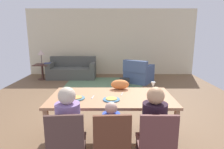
{
  "coord_description": "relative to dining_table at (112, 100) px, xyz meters",
  "views": [
    {
      "loc": [
        0.02,
        -4.1,
        1.73
      ],
      "look_at": [
        0.01,
        -0.02,
        0.85
      ],
      "focal_mm": 30.92,
      "sensor_mm": 36.0,
      "label": 1
    }
  ],
  "objects": [
    {
      "name": "ground_plane",
      "position": [
        -0.02,
        1.93,
        -0.7
      ],
      "size": [
        6.93,
        6.61,
        0.02
      ],
      "primitive_type": "cube",
      "color": "brown"
    },
    {
      "name": "back_wall",
      "position": [
        -0.02,
        5.28,
        0.66
      ],
      "size": [
        6.93,
        0.1,
        2.7
      ],
      "primitive_type": "cube",
      "color": "beige",
      "rests_on": "ground_plane"
    },
    {
      "name": "dining_table",
      "position": [
        0.0,
        0.0,
        0.0
      ],
      "size": [
        1.91,
        0.98,
        0.76
      ],
      "color": "#B27B53",
      "rests_on": "ground_plane"
    },
    {
      "name": "plate_near_man",
      "position": [
        -0.52,
        -0.12,
        0.08
      ],
      "size": [
        0.25,
        0.25,
        0.02
      ],
      "primitive_type": "cylinder",
      "color": "teal",
      "rests_on": "dining_table"
    },
    {
      "name": "pizza_near_man",
      "position": [
        -0.52,
        -0.12,
        0.09
      ],
      "size": [
        0.17,
        0.17,
        0.01
      ],
      "primitive_type": "cylinder",
      "color": "#E39642",
      "rests_on": "plate_near_man"
    },
    {
      "name": "plate_near_child",
      "position": [
        -0.0,
        -0.18,
        0.08
      ],
      "size": [
        0.25,
        0.25,
        0.02
      ],
      "primitive_type": "cylinder",
      "color": "teal",
      "rests_on": "dining_table"
    },
    {
      "name": "pizza_near_child",
      "position": [
        -0.0,
        -0.18,
        0.09
      ],
      "size": [
        0.17,
        0.17,
        0.01
      ],
      "primitive_type": "cylinder",
      "color": "gold",
      "rests_on": "plate_near_child"
    },
    {
      "name": "wine_glass",
      "position": [
        0.69,
        0.18,
        0.2
      ],
      "size": [
        0.07,
        0.07,
        0.19
      ],
      "color": "silver",
      "rests_on": "dining_table"
    },
    {
      "name": "fork",
      "position": [
        -0.29,
        -0.05,
        0.07
      ],
      "size": [
        0.04,
        0.15,
        0.01
      ],
      "primitive_type": "cube",
      "rotation": [
        0.0,
        0.0,
        -0.14
      ],
      "color": "silver",
      "rests_on": "dining_table"
    },
    {
      "name": "knife",
      "position": [
        0.17,
        0.1,
        0.07
      ],
      "size": [
        0.05,
        0.17,
        0.01
      ],
      "primitive_type": "cube",
      "rotation": [
        0.0,
        0.0,
        -0.22
      ],
      "color": "silver",
      "rests_on": "dining_table"
    },
    {
      "name": "dining_chair_man",
      "position": [
        -0.52,
        -0.85,
        -0.2
      ],
      "size": [
        0.45,
        0.45,
        0.87
      ],
      "color": "#4D322B",
      "rests_on": "ground_plane"
    },
    {
      "name": "person_man",
      "position": [
        -0.53,
        -0.68,
        -0.18
      ],
      "size": [
        0.3,
        0.41,
        1.11
      ],
      "color": "#323959",
      "rests_on": "ground_plane"
    },
    {
      "name": "dining_chair_child",
      "position": [
        0.01,
        -0.85,
        -0.2
      ],
      "size": [
        0.45,
        0.45,
        0.87
      ],
      "color": "#5C2E1B",
      "rests_on": "ground_plane"
    },
    {
      "name": "person_child",
      "position": [
        -0.0,
        -0.68,
        -0.26
      ],
      "size": [
        0.22,
        0.29,
        0.92
      ],
      "color": "#323C58",
      "rests_on": "ground_plane"
    },
    {
      "name": "dining_chair_woman",
      "position": [
        0.52,
        -0.85,
        -0.2
      ],
      "size": [
        0.43,
        0.43,
        0.87
      ],
      "color": "brown",
      "rests_on": "ground_plane"
    },
    {
      "name": "person_woman",
      "position": [
        0.52,
        -0.68,
        -0.18
      ],
      "size": [
        0.3,
        0.4,
        1.11
      ],
      "color": "#262D4F",
      "rests_on": "ground_plane"
    },
    {
      "name": "cat",
      "position": [
        0.15,
        0.39,
        0.15
      ],
      "size": [
        0.32,
        0.17,
        0.17
      ],
      "primitive_type": "ellipsoid",
      "rotation": [
        0.0,
        0.0,
        -0.02
      ],
      "color": "orange",
      "rests_on": "dining_table"
    },
    {
      "name": "area_rug",
      "position": [
        -0.29,
        3.69,
        -0.69
      ],
      "size": [
        2.6,
        1.8,
        0.01
      ],
      "primitive_type": "cube",
      "color": "#5C7B56",
      "rests_on": "ground_plane"
    },
    {
      "name": "couch",
      "position": [
        -1.55,
        4.54,
        -0.39
      ],
      "size": [
        1.82,
        0.86,
        0.82
      ],
      "color": "#4C4D47",
      "rests_on": "ground_plane"
    },
    {
      "name": "armchair",
      "position": [
        0.95,
        3.84,
        -0.37
      ],
      "size": [
        1.18,
        1.18,
        0.82
      ],
      "color": "#44577C",
      "rests_on": "ground_plane"
    },
    {
      "name": "side_table",
      "position": [
        -2.63,
        4.29,
        -0.32
      ],
      "size": [
        0.56,
        0.56,
        0.58
      ],
      "color": "#4F2F26",
      "rests_on": "ground_plane"
    },
    {
      "name": "table_lamp",
      "position": [
        -2.63,
        4.29,
        0.31
      ],
      "size": [
        0.26,
        0.26,
        0.54
      ],
      "color": "brown",
      "rests_on": "side_table"
    },
    {
      "name": "book_lower",
      "position": [
        -2.43,
        4.34,
        -0.1
      ],
      "size": [
        0.22,
        0.16,
        0.03
      ],
      "primitive_type": "cube",
      "color": "#96352B",
      "rests_on": "side_table"
    },
    {
      "name": "book_upper",
      "position": [
        -2.42,
        4.29,
        -0.07
      ],
      "size": [
        0.22,
        0.16,
        0.03
      ],
      "primitive_type": "cube",
      "color": "navy",
      "rests_on": "book_lower"
    },
    {
      "name": "handbag",
      "position": [
        0.43,
        3.39,
        -0.56
      ],
      "size": [
        0.32,
        0.16,
        0.26
      ],
      "primitive_type": "cube",
      "color": "#242629",
      "rests_on": "ground_plane"
    }
  ]
}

